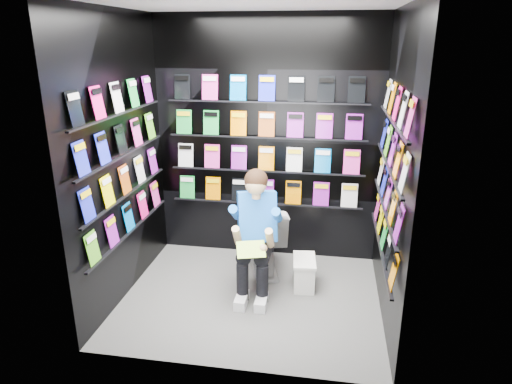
# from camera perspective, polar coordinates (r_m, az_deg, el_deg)

# --- Properties ---
(floor) EXTENTS (2.40, 2.40, 0.00)m
(floor) POSITION_cam_1_polar(r_m,az_deg,el_deg) (4.46, -0.62, -13.04)
(floor) COLOR #575754
(floor) RESTS_ON ground
(ceiling) EXTENTS (2.40, 2.40, 0.00)m
(ceiling) POSITION_cam_1_polar(r_m,az_deg,el_deg) (3.80, -0.77, 22.53)
(ceiling) COLOR white
(ceiling) RESTS_ON floor
(wall_back) EXTENTS (2.40, 0.04, 2.60)m
(wall_back) POSITION_cam_1_polar(r_m,az_deg,el_deg) (4.89, 1.37, 6.34)
(wall_back) COLOR black
(wall_back) RESTS_ON floor
(wall_front) EXTENTS (2.40, 0.04, 2.60)m
(wall_front) POSITION_cam_1_polar(r_m,az_deg,el_deg) (3.00, -4.03, -1.73)
(wall_front) COLOR black
(wall_front) RESTS_ON floor
(wall_left) EXTENTS (0.04, 2.00, 2.60)m
(wall_left) POSITION_cam_1_polar(r_m,az_deg,el_deg) (4.30, -16.66, 3.84)
(wall_left) COLOR black
(wall_left) RESTS_ON floor
(wall_right) EXTENTS (0.04, 2.00, 2.60)m
(wall_right) POSITION_cam_1_polar(r_m,az_deg,el_deg) (3.91, 16.90, 2.38)
(wall_right) COLOR black
(wall_right) RESTS_ON floor
(comics_back) EXTENTS (2.10, 0.06, 1.37)m
(comics_back) POSITION_cam_1_polar(r_m,az_deg,el_deg) (4.86, 1.32, 6.33)
(comics_back) COLOR #F1157D
(comics_back) RESTS_ON wall_back
(comics_left) EXTENTS (0.06, 1.70, 1.37)m
(comics_left) POSITION_cam_1_polar(r_m,az_deg,el_deg) (4.29, -16.30, 3.89)
(comics_left) COLOR #F1157D
(comics_left) RESTS_ON wall_left
(comics_right) EXTENTS (0.06, 1.70, 1.37)m
(comics_right) POSITION_cam_1_polar(r_m,az_deg,el_deg) (3.91, 16.47, 2.47)
(comics_right) COLOR #F1157D
(comics_right) RESTS_ON wall_right
(toilet) EXTENTS (0.61, 0.84, 0.73)m
(toilet) POSITION_cam_1_polar(r_m,az_deg,el_deg) (4.79, 0.90, -5.71)
(toilet) COLOR white
(toilet) RESTS_ON floor
(longbox) EXTENTS (0.23, 0.38, 0.27)m
(longbox) POSITION_cam_1_polar(r_m,az_deg,el_deg) (4.60, 6.01, -10.13)
(longbox) COLOR silver
(longbox) RESTS_ON floor
(longbox_lid) EXTENTS (0.25, 0.39, 0.03)m
(longbox_lid) POSITION_cam_1_polar(r_m,az_deg,el_deg) (4.53, 6.07, -8.49)
(longbox_lid) COLOR silver
(longbox_lid) RESTS_ON longbox
(reader) EXTENTS (0.66, 0.81, 1.30)m
(reader) POSITION_cam_1_polar(r_m,az_deg,el_deg) (4.29, 0.17, -3.19)
(reader) COLOR blue
(reader) RESTS_ON toilet
(held_comic) EXTENTS (0.28, 0.21, 0.11)m
(held_comic) POSITION_cam_1_polar(r_m,az_deg,el_deg) (4.05, -0.64, -7.18)
(held_comic) COLOR green
(held_comic) RESTS_ON reader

